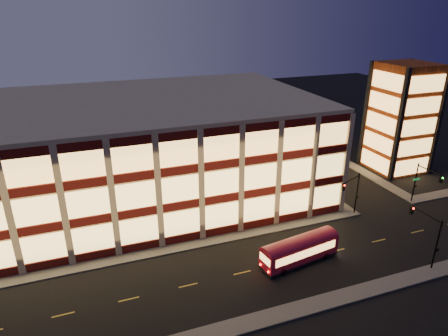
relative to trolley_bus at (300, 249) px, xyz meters
name	(u,v)px	position (x,y,z in m)	size (l,w,h in m)	color
ground	(191,250)	(-10.63, 6.40, -1.73)	(200.00, 200.00, 0.00)	black
sidewalk_office_south	(164,250)	(-13.63, 7.40, -1.65)	(54.00, 2.00, 0.15)	#514F4C
sidewalk_office_east	(292,170)	(12.37, 23.40, -1.65)	(2.00, 30.00, 0.15)	#514F4C
sidewalk_tower_south	(444,194)	(29.37, 7.40, -1.65)	(14.00, 2.00, 0.15)	#514F4C
sidewalk_tower_west	(346,162)	(23.37, 23.40, -1.65)	(2.00, 30.00, 0.15)	#514F4C
sidewalk_near	(231,328)	(-10.63, -6.60, -1.65)	(100.00, 2.00, 0.15)	#514F4C
office_building	(138,149)	(-13.55, 23.31, 5.52)	(50.45, 30.45, 14.50)	tan
stair_tower	(401,118)	(29.32, 18.35, 7.26)	(8.60, 8.60, 18.00)	#8C3814
traffic_signal_far	(352,189)	(11.58, 6.63, 2.39)	(3.79, 1.87, 6.00)	black
traffic_signal_right	(424,180)	(22.87, 5.77, 2.38)	(1.20, 4.37, 6.00)	black
traffic_signal_near	(428,229)	(12.87, -4.63, 2.40)	(0.32, 4.45, 6.00)	black
trolley_bus	(300,249)	(0.00, 0.00, 0.00)	(9.44, 3.67, 3.12)	maroon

